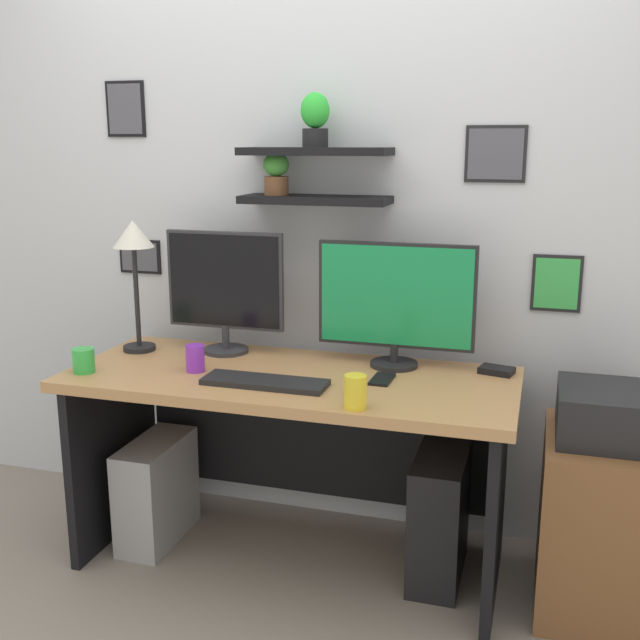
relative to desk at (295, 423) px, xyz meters
The scene contains 17 objects.
ground_plane 0.54m from the desk, 90.00° to the right, with size 8.00×8.00×0.00m, color gray.
back_wall_assembly 0.90m from the desk, 90.03° to the left, with size 4.40×0.24×2.70m.
desk is the anchor object (origin of this frame).
monitor_left 0.61m from the desk, 154.75° to the left, with size 0.49×0.18×0.49m.
monitor_right 0.60m from the desk, 25.27° to the left, with size 0.59×0.18×0.47m.
keyboard 0.30m from the desk, 102.48° to the right, with size 0.44×0.14×0.02m, color black.
computer_mouse 0.41m from the desk, 36.67° to the right, with size 0.06×0.09×0.03m, color #2D2D33.
desk_lamp 0.94m from the desk, behind, with size 0.16×0.16×0.53m.
cell_phone 0.40m from the desk, ahead, with size 0.07×0.14×0.01m, color black.
coffee_mug 0.82m from the desk, 161.24° to the right, with size 0.08×0.08×0.09m, color green.
pen_cup 0.45m from the desk, 160.80° to the right, with size 0.07×0.07×0.10m, color purple.
scissors_tray 0.78m from the desk, 13.30° to the left, with size 0.12×0.08×0.02m, color black.
water_cup 0.53m from the desk, 46.87° to the right, with size 0.07×0.07×0.11m, color yellow.
drawer_cabinet 1.15m from the desk, ahead, with size 0.44×0.50×0.62m, color brown.
printer 1.14m from the desk, ahead, with size 0.38×0.34×0.17m, color black.
computer_tower_left 0.66m from the desk, behind, with size 0.18×0.40×0.42m, color #99999E.
computer_tower_right 0.63m from the desk, ahead, with size 0.18×0.40×0.48m, color black.
Camera 1 is at (0.86, -2.49, 1.58)m, focal length 42.39 mm.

